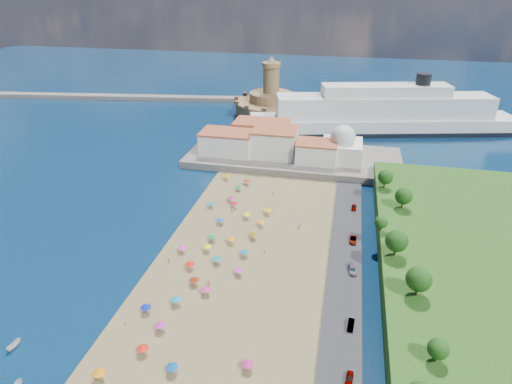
# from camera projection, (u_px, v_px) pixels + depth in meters

# --- Properties ---
(ground) EXTENTS (700.00, 700.00, 0.00)m
(ground) POSITION_uv_depth(u_px,v_px,m) (224.00, 254.00, 122.27)
(ground) COLOR #071938
(ground) RESTS_ON ground
(terrace) EXTENTS (90.00, 36.00, 3.00)m
(terrace) POSITION_uv_depth(u_px,v_px,m) (293.00, 158.00, 183.37)
(terrace) COLOR #59544C
(terrace) RESTS_ON ground
(jetty) EXTENTS (18.00, 70.00, 2.40)m
(jetty) POSITION_uv_depth(u_px,v_px,m) (260.00, 129.00, 218.21)
(jetty) COLOR #59544C
(jetty) RESTS_ON ground
(breakwater) EXTENTS (199.03, 34.77, 2.60)m
(breakwater) POSITION_uv_depth(u_px,v_px,m) (126.00, 97.00, 276.05)
(breakwater) COLOR #59544C
(breakwater) RESTS_ON ground
(waterfront_buildings) EXTENTS (57.00, 29.00, 11.00)m
(waterfront_buildings) POSITION_uv_depth(u_px,v_px,m) (264.00, 141.00, 183.53)
(waterfront_buildings) COLOR silver
(waterfront_buildings) RESTS_ON terrace
(domed_building) EXTENTS (16.00, 16.00, 15.00)m
(domed_building) POSITION_uv_depth(u_px,v_px,m) (342.00, 146.00, 174.45)
(domed_building) COLOR silver
(domed_building) RESTS_ON terrace
(fortress) EXTENTS (40.00, 40.00, 32.40)m
(fortress) POSITION_uv_depth(u_px,v_px,m) (271.00, 104.00, 241.91)
(fortress) COLOR olive
(fortress) RESTS_ON ground
(cruise_ship) EXTENTS (134.82, 50.89, 29.24)m
(cruise_ship) POSITION_uv_depth(u_px,v_px,m) (383.00, 115.00, 214.94)
(cruise_ship) COLOR black
(cruise_ship) RESTS_ON ground
(beach_parasols) EXTENTS (32.50, 114.45, 2.20)m
(beach_parasols) POSITION_uv_depth(u_px,v_px,m) (204.00, 272.00, 111.26)
(beach_parasols) COLOR gray
(beach_parasols) RESTS_ON beach
(beachgoers) EXTENTS (35.06, 91.34, 1.89)m
(beachgoers) POSITION_uv_depth(u_px,v_px,m) (225.00, 252.00, 121.13)
(beachgoers) COLOR tan
(beachgoers) RESTS_ON beach
(moored_boats) EXTENTS (10.06, 13.19, 1.51)m
(moored_boats) POSITION_uv_depth(u_px,v_px,m) (15.00, 368.00, 85.77)
(moored_boats) COLOR white
(moored_boats) RESTS_ON ground
(parked_cars) EXTENTS (2.75, 74.13, 1.43)m
(parked_cars) POSITION_uv_depth(u_px,v_px,m) (352.00, 265.00, 115.37)
(parked_cars) COLOR gray
(parked_cars) RESTS_ON promenade
(hillside_trees) EXTENTS (12.28, 105.60, 7.49)m
(hillside_trees) POSITION_uv_depth(u_px,v_px,m) (407.00, 263.00, 101.51)
(hillside_trees) COLOR #382314
(hillside_trees) RESTS_ON hillside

